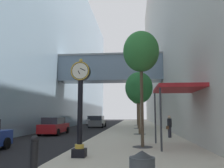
% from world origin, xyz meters
% --- Properties ---
extents(ground_plane, '(110.00, 110.00, 0.00)m').
position_xyz_m(ground_plane, '(0.00, 27.00, 0.00)').
color(ground_plane, black).
rests_on(ground_plane, ground).
extents(sidewalk_right, '(6.89, 80.00, 0.14)m').
position_xyz_m(sidewalk_right, '(3.44, 30.00, 0.07)').
color(sidewalk_right, '#BCB29E').
rests_on(sidewalk_right, ground).
extents(building_block_left, '(22.83, 80.00, 26.63)m').
position_xyz_m(building_block_left, '(-11.05, 29.98, 13.27)').
color(building_block_left, '#849EB2').
rests_on(building_block_left, ground).
extents(building_block_right, '(9.00, 80.00, 32.28)m').
position_xyz_m(building_block_right, '(11.39, 30.00, 16.14)').
color(building_block_right, '#B7B2A8').
rests_on(building_block_right, ground).
extents(street_clock, '(0.84, 0.55, 4.21)m').
position_xyz_m(street_clock, '(0.97, 6.73, 2.44)').
color(street_clock, black).
rests_on(street_clock, sidewalk_right).
extents(bollard_nearest, '(0.25, 0.25, 1.12)m').
position_xyz_m(bollard_nearest, '(0.23, 3.95, 0.73)').
color(bollard_nearest, black).
rests_on(bollard_nearest, sidewalk_right).
extents(bollard_third, '(0.25, 0.25, 1.12)m').
position_xyz_m(bollard_third, '(0.23, 9.78, 0.73)').
color(bollard_third, black).
rests_on(bollard_third, sidewalk_right).
extents(street_tree_near, '(2.04, 2.04, 6.52)m').
position_xyz_m(street_tree_near, '(3.70, 9.97, 5.43)').
color(street_tree_near, '#333335').
rests_on(street_tree_near, sidewalk_right).
extents(street_tree_mid_near, '(2.51, 2.51, 5.64)m').
position_xyz_m(street_tree_mid_near, '(3.70, 18.27, 4.32)').
color(street_tree_mid_near, '#333335').
rests_on(street_tree_mid_near, sidewalk_right).
extents(street_tree_mid_far, '(2.06, 2.06, 5.78)m').
position_xyz_m(street_tree_mid_far, '(3.70, 26.56, 4.70)').
color(street_tree_mid_far, '#333335').
rests_on(street_tree_mid_far, sidewalk_right).
extents(street_tree_far, '(2.12, 2.12, 5.86)m').
position_xyz_m(street_tree_far, '(3.70, 34.86, 4.74)').
color(street_tree_far, '#333335').
rests_on(street_tree_far, sidewalk_right).
extents(pedestrian_walking, '(0.52, 0.49, 1.68)m').
position_xyz_m(pedestrian_walking, '(5.94, 15.44, 1.03)').
color(pedestrian_walking, '#23232D').
rests_on(pedestrian_walking, sidewalk_right).
extents(storefront_awning, '(2.40, 3.60, 3.30)m').
position_xyz_m(storefront_awning, '(5.65, 10.16, 3.28)').
color(storefront_awning, maroon).
rests_on(storefront_awning, sidewalk_right).
extents(car_red_near, '(2.02, 4.73, 1.62)m').
position_xyz_m(car_red_near, '(-4.40, 18.86, 0.79)').
color(car_red_near, '#AD191E').
rests_on(car_red_near, ground).
extents(car_silver_far, '(2.21, 4.35, 1.61)m').
position_xyz_m(car_silver_far, '(-4.09, 38.64, 0.79)').
color(car_silver_far, '#B7BABF').
rests_on(car_silver_far, ground).
extents(car_grey_trailing, '(2.14, 4.31, 1.68)m').
position_xyz_m(car_grey_trailing, '(-2.18, 31.05, 0.81)').
color(car_grey_trailing, slate).
rests_on(car_grey_trailing, ground).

